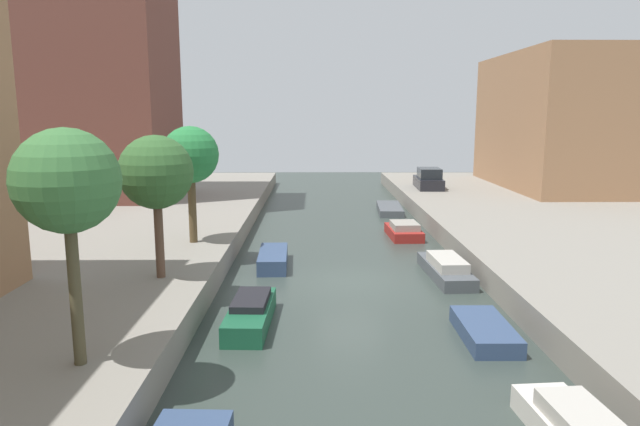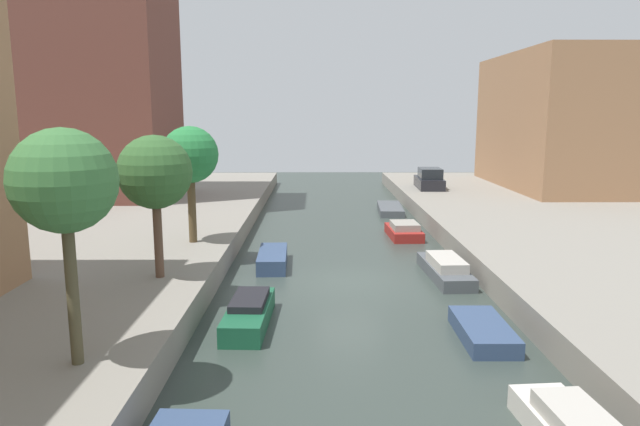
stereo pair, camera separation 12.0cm
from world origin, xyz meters
name	(u,v)px [view 2 (the right image)]	position (x,y,z in m)	size (l,w,h in m)	color
ground_plane	(349,282)	(0.00, 0.00, 0.00)	(84.00, 84.00, 0.00)	#333D38
apartment_tower_far	(88,34)	(-16.00, 16.60, 11.60)	(10.00, 8.15, 21.20)	brown
low_block_right	(572,121)	(18.00, 21.52, 5.96)	(10.00, 15.50, 9.93)	#9E704C
street_tree_1	(64,183)	(-6.67, -9.50, 5.10)	(2.27, 2.27, 5.28)	#4E472F
street_tree_2	(155,173)	(-6.67, -2.65, 4.59)	(2.48, 2.48, 4.87)	brown
street_tree_3	(190,156)	(-6.67, 2.73, 4.77)	(2.43, 2.43, 5.04)	brown
parked_car	(429,180)	(7.21, 20.60, 1.63)	(1.96, 4.20, 1.53)	black
moored_boat_left_2	(249,313)	(-3.39, -4.57, 0.38)	(1.36, 3.86, 0.86)	#195638
moored_boat_left_3	(273,259)	(-3.18, 2.38, 0.32)	(1.30, 3.52, 0.64)	#33476B
moored_boat_right_2	(483,331)	(3.63, -5.77, 0.25)	(1.41, 3.08, 0.50)	#33476B
moored_boat_right_3	(445,269)	(3.95, 0.59, 0.37)	(1.53, 4.51, 0.89)	#4C5156
moored_boat_right_4	(404,231)	(3.42, 8.08, 0.36)	(1.70, 3.30, 0.86)	maroon
moored_boat_right_5	(390,209)	(3.69, 15.90, 0.22)	(1.77, 4.63, 0.45)	#4C5156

